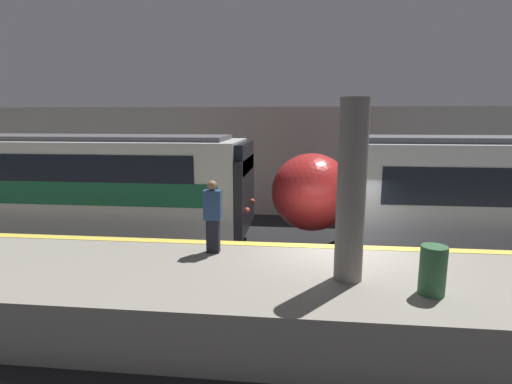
{
  "coord_description": "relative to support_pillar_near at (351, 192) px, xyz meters",
  "views": [
    {
      "loc": [
        -1.02,
        -9.19,
        4.08
      ],
      "look_at": [
        -2.14,
        1.12,
        2.14
      ],
      "focal_mm": 28.0,
      "sensor_mm": 36.0,
      "label": 1
    }
  ],
  "objects": [
    {
      "name": "support_pillar_near",
      "position": [
        0.0,
        0.0,
        0.0
      ],
      "size": [
        0.52,
        0.52,
        3.31
      ],
      "color": "slate",
      "rests_on": "platform"
    },
    {
      "name": "ground_plane",
      "position": [
        0.08,
        2.03,
        -2.77
      ],
      "size": [
        120.0,
        120.0,
        0.0
      ],
      "primitive_type": "plane",
      "color": "black"
    },
    {
      "name": "station_rear_barrier",
      "position": [
        0.08,
        9.36,
        -0.52
      ],
      "size": [
        50.0,
        0.15,
        4.51
      ],
      "color": "#9E998E",
      "rests_on": "ground"
    },
    {
      "name": "trash_bin",
      "position": [
        1.34,
        -0.5,
        -1.23
      ],
      "size": [
        0.44,
        0.44,
        0.85
      ],
      "color": "#2D5B38",
      "rests_on": "platform"
    },
    {
      "name": "platform",
      "position": [
        0.08,
        0.21,
        -2.21
      ],
      "size": [
        40.0,
        3.65,
        1.12
      ],
      "color": "gray",
      "rests_on": "ground"
    },
    {
      "name": "person_waiting",
      "position": [
        -2.81,
        1.21,
        -0.8
      ],
      "size": [
        0.38,
        0.24,
        1.62
      ],
      "color": "black",
      "rests_on": "platform"
    }
  ]
}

